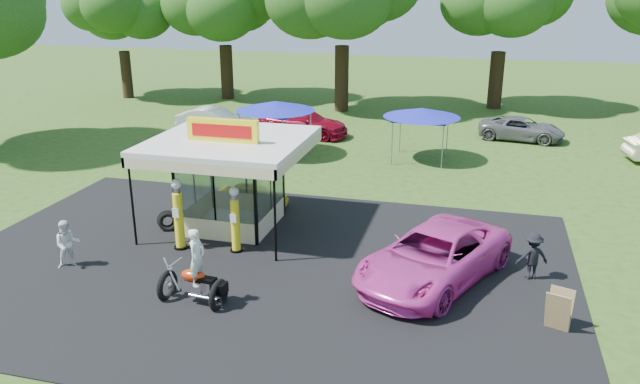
{
  "coord_description": "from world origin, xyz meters",
  "views": [
    {
      "loc": [
        6.68,
        -15.09,
        8.8
      ],
      "look_at": [
        1.63,
        4.0,
        2.0
      ],
      "focal_mm": 35.0,
      "sensor_mm": 36.0,
      "label": 1
    }
  ],
  "objects_px": {
    "pink_sedan": "(434,256)",
    "spectator_west": "(67,244)",
    "gas_station_kiosk": "(231,181)",
    "spectator_east_a": "(533,256)",
    "motorcycle": "(196,274)",
    "bg_car_a": "(215,120)",
    "bg_car_b": "(303,123)",
    "bg_car_d": "(521,129)",
    "gas_pump_left": "(179,216)",
    "gas_pump_right": "(235,221)",
    "tent_east": "(422,113)",
    "a_frame_sign": "(559,311)",
    "tent_west": "(275,106)",
    "kiosk_car": "(254,195)"
  },
  "relations": [
    {
      "from": "motorcycle",
      "to": "spectator_west",
      "type": "relative_size",
      "value": 1.5
    },
    {
      "from": "kiosk_car",
      "to": "bg_car_a",
      "type": "xyz_separation_m",
      "value": [
        -6.75,
        11.39,
        0.26
      ]
    },
    {
      "from": "tent_east",
      "to": "kiosk_car",
      "type": "bearing_deg",
      "value": -123.81
    },
    {
      "from": "a_frame_sign",
      "to": "gas_station_kiosk",
      "type": "bearing_deg",
      "value": 176.25
    },
    {
      "from": "gas_pump_left",
      "to": "gas_pump_right",
      "type": "distance_m",
      "value": 1.95
    },
    {
      "from": "motorcycle",
      "to": "bg_car_b",
      "type": "relative_size",
      "value": 0.44
    },
    {
      "from": "spectator_east_a",
      "to": "tent_west",
      "type": "relative_size",
      "value": 0.38
    },
    {
      "from": "motorcycle",
      "to": "tent_east",
      "type": "xyz_separation_m",
      "value": [
        4.49,
        16.51,
        1.5
      ]
    },
    {
      "from": "gas_pump_left",
      "to": "bg_car_a",
      "type": "bearing_deg",
      "value": 110.0
    },
    {
      "from": "pink_sedan",
      "to": "tent_east",
      "type": "bearing_deg",
      "value": 122.65
    },
    {
      "from": "kiosk_car",
      "to": "tent_west",
      "type": "relative_size",
      "value": 0.69
    },
    {
      "from": "gas_station_kiosk",
      "to": "tent_east",
      "type": "height_order",
      "value": "gas_station_kiosk"
    },
    {
      "from": "gas_pump_left",
      "to": "kiosk_car",
      "type": "distance_m",
      "value": 4.76
    },
    {
      "from": "spectator_west",
      "to": "bg_car_d",
      "type": "height_order",
      "value": "spectator_west"
    },
    {
      "from": "bg_car_a",
      "to": "bg_car_d",
      "type": "height_order",
      "value": "bg_car_a"
    },
    {
      "from": "gas_pump_left",
      "to": "a_frame_sign",
      "type": "xyz_separation_m",
      "value": [
        11.96,
        -2.18,
        -0.64
      ]
    },
    {
      "from": "gas_pump_right",
      "to": "kiosk_car",
      "type": "bearing_deg",
      "value": 103.03
    },
    {
      "from": "bg_car_b",
      "to": "bg_car_d",
      "type": "xyz_separation_m",
      "value": [
        12.35,
        2.25,
        -0.13
      ]
    },
    {
      "from": "pink_sedan",
      "to": "spectator_west",
      "type": "distance_m",
      "value": 11.5
    },
    {
      "from": "gas_pump_right",
      "to": "kiosk_car",
      "type": "height_order",
      "value": "gas_pump_right"
    },
    {
      "from": "bg_car_d",
      "to": "kiosk_car",
      "type": "bearing_deg",
      "value": 150.44
    },
    {
      "from": "tent_east",
      "to": "a_frame_sign",
      "type": "bearing_deg",
      "value": -71.04
    },
    {
      "from": "gas_pump_left",
      "to": "bg_car_b",
      "type": "height_order",
      "value": "gas_pump_left"
    },
    {
      "from": "bg_car_b",
      "to": "bg_car_d",
      "type": "relative_size",
      "value": 1.15
    },
    {
      "from": "kiosk_car",
      "to": "bg_car_b",
      "type": "distance_m",
      "value": 12.08
    },
    {
      "from": "motorcycle",
      "to": "bg_car_a",
      "type": "height_order",
      "value": "motorcycle"
    },
    {
      "from": "bg_car_d",
      "to": "gas_pump_right",
      "type": "bearing_deg",
      "value": 159.86
    },
    {
      "from": "gas_pump_right",
      "to": "pink_sedan",
      "type": "relative_size",
      "value": 0.39
    },
    {
      "from": "spectator_west",
      "to": "pink_sedan",
      "type": "bearing_deg",
      "value": -27.46
    },
    {
      "from": "a_frame_sign",
      "to": "tent_west",
      "type": "xyz_separation_m",
      "value": [
        -12.64,
        14.44,
        2.0
      ]
    },
    {
      "from": "bg_car_d",
      "to": "tent_east",
      "type": "xyz_separation_m",
      "value": [
        -5.15,
        -5.65,
        1.77
      ]
    },
    {
      "from": "gas_pump_right",
      "to": "tent_west",
      "type": "xyz_separation_m",
      "value": [
        -2.62,
        11.99,
        1.46
      ]
    },
    {
      "from": "motorcycle",
      "to": "bg_car_d",
      "type": "relative_size",
      "value": 0.5
    },
    {
      "from": "bg_car_d",
      "to": "gas_pump_left",
      "type": "bearing_deg",
      "value": 155.78
    },
    {
      "from": "spectator_east_a",
      "to": "bg_car_d",
      "type": "distance_m",
      "value": 18.16
    },
    {
      "from": "gas_pump_left",
      "to": "pink_sedan",
      "type": "bearing_deg",
      "value": -1.35
    },
    {
      "from": "bg_car_b",
      "to": "bg_car_a",
      "type": "bearing_deg",
      "value": 103.02
    },
    {
      "from": "gas_pump_left",
      "to": "bg_car_b",
      "type": "xyz_separation_m",
      "value": [
        -0.52,
        16.61,
        -0.42
      ]
    },
    {
      "from": "a_frame_sign",
      "to": "spectator_west",
      "type": "height_order",
      "value": "spectator_west"
    },
    {
      "from": "gas_pump_right",
      "to": "tent_east",
      "type": "relative_size",
      "value": 0.61
    },
    {
      "from": "kiosk_car",
      "to": "motorcycle",
      "type": "bearing_deg",
      "value": -170.94
    },
    {
      "from": "kiosk_car",
      "to": "spectator_east_a",
      "type": "xyz_separation_m",
      "value": [
        10.52,
        -3.91,
        0.28
      ]
    },
    {
      "from": "gas_station_kiosk",
      "to": "pink_sedan",
      "type": "bearing_deg",
      "value": -18.93
    },
    {
      "from": "motorcycle",
      "to": "spectator_east_a",
      "type": "height_order",
      "value": "motorcycle"
    },
    {
      "from": "a_frame_sign",
      "to": "bg_car_b",
      "type": "relative_size",
      "value": 0.21
    },
    {
      "from": "gas_station_kiosk",
      "to": "spectator_east_a",
      "type": "height_order",
      "value": "gas_station_kiosk"
    },
    {
      "from": "gas_station_kiosk",
      "to": "pink_sedan",
      "type": "xyz_separation_m",
      "value": [
        7.62,
        -2.61,
        -0.96
      ]
    },
    {
      "from": "pink_sedan",
      "to": "spectator_west",
      "type": "bearing_deg",
      "value": -145.3
    },
    {
      "from": "motorcycle",
      "to": "pink_sedan",
      "type": "xyz_separation_m",
      "value": [
        6.35,
        3.11,
        -0.1
      ]
    },
    {
      "from": "gas_pump_right",
      "to": "spectator_west",
      "type": "relative_size",
      "value": 1.46
    }
  ]
}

